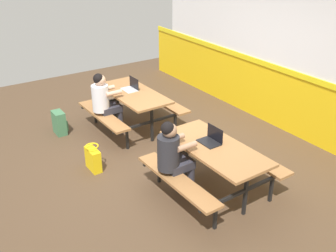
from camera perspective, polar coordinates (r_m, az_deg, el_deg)
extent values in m
cube|color=#4C3826|center=(6.71, -0.31, -4.39)|extent=(10.00, 10.00, 0.02)
cube|color=yellow|center=(7.95, 14.73, 4.24)|extent=(8.00, 0.12, 1.10)
cube|color=yellow|center=(7.71, 14.90, 8.29)|extent=(8.00, 0.03, 0.10)
cube|color=silver|center=(7.58, 15.90, 13.75)|extent=(6.72, 0.12, 1.40)
cube|color=#9E6B3D|center=(7.38, -5.06, 4.73)|extent=(1.65, 0.78, 0.04)
cube|color=#9E6B3D|center=(7.23, -9.33, 1.51)|extent=(1.56, 0.31, 0.04)
cube|color=#9E6B3D|center=(7.79, -0.93, 3.72)|extent=(1.56, 0.31, 0.04)
cube|color=black|center=(8.04, -7.24, 3.62)|extent=(0.04, 0.04, 0.70)
cube|color=black|center=(8.03, -7.26, 3.88)|extent=(0.07, 1.55, 0.04)
cube|color=black|center=(7.90, -10.43, 1.82)|extent=(0.04, 0.04, 0.41)
cube|color=black|center=(8.32, -4.09, 3.47)|extent=(0.04, 0.04, 0.41)
cube|color=black|center=(7.02, -2.34, 0.36)|extent=(0.04, 0.04, 0.70)
cube|color=black|center=(7.00, -2.34, 0.66)|extent=(0.07, 1.55, 0.04)
cube|color=black|center=(6.86, -5.90, -1.77)|extent=(0.04, 0.04, 0.41)
cube|color=black|center=(7.34, 1.03, 0.32)|extent=(0.04, 0.04, 0.41)
cube|color=#9E6B3D|center=(5.51, 6.77, -3.15)|extent=(1.65, 0.78, 0.04)
cube|color=#9E6B3D|center=(5.32, 1.37, -7.80)|extent=(1.56, 0.31, 0.04)
cube|color=#9E6B3D|center=(6.04, 11.21, -3.85)|extent=(1.56, 0.31, 0.04)
cube|color=black|center=(6.12, 2.69, -3.78)|extent=(0.04, 0.04, 0.70)
cube|color=black|center=(6.10, 2.70, -3.46)|extent=(0.07, 1.55, 0.04)
cube|color=black|center=(5.94, -1.28, -6.38)|extent=(0.04, 0.04, 0.41)
cube|color=black|center=(6.47, 6.26, -3.61)|extent=(0.04, 0.04, 0.41)
cube|color=black|center=(5.32, 11.10, -9.38)|extent=(0.04, 0.04, 0.70)
cube|color=black|center=(5.30, 11.14, -9.02)|extent=(0.07, 1.55, 0.04)
cube|color=black|center=(5.12, 6.82, -12.69)|extent=(0.04, 0.04, 0.41)
cube|color=black|center=(5.73, 14.64, -8.75)|extent=(0.04, 0.04, 0.41)
cylinder|color=#2D2D38|center=(7.56, -7.51, 1.05)|extent=(0.11, 0.11, 0.45)
cylinder|color=#2D2D38|center=(7.41, -6.86, 0.57)|extent=(0.11, 0.11, 0.45)
cube|color=#2D2D38|center=(7.31, -8.36, 2.54)|extent=(0.31, 0.38, 0.12)
cylinder|color=silver|center=(7.15, -9.71, 3.99)|extent=(0.30, 0.30, 0.48)
cylinder|color=tan|center=(7.31, -8.83, 5.37)|extent=(0.08, 0.30, 0.08)
cylinder|color=tan|center=(7.08, -7.81, 4.72)|extent=(0.08, 0.30, 0.08)
sphere|color=tan|center=(7.04, -9.76, 6.51)|extent=(0.20, 0.20, 0.20)
sphere|color=black|center=(7.02, -10.01, 6.73)|extent=(0.18, 0.18, 0.18)
cylinder|color=#2D2D38|center=(5.80, 2.19, -7.09)|extent=(0.11, 0.11, 0.45)
cylinder|color=#2D2D38|center=(5.68, 3.28, -7.90)|extent=(0.11, 0.11, 0.45)
cube|color=#2D2D38|center=(5.51, 1.52, -5.52)|extent=(0.31, 0.38, 0.12)
cylinder|color=#26262B|center=(5.30, 0.05, -3.86)|extent=(0.30, 0.30, 0.48)
cylinder|color=#A57A5B|center=(5.45, 0.95, -1.79)|extent=(0.08, 0.30, 0.08)
cylinder|color=#A57A5B|center=(5.25, 2.72, -2.96)|extent=(0.08, 0.30, 0.08)
sphere|color=#A57A5B|center=(5.15, 0.23, -0.62)|extent=(0.20, 0.20, 0.20)
sphere|color=black|center=(5.12, -0.04, -0.35)|extent=(0.18, 0.18, 0.18)
cube|color=silver|center=(7.48, -5.59, 5.23)|extent=(0.32, 0.23, 0.01)
cube|color=black|center=(7.49, -4.92, 6.20)|extent=(0.32, 0.01, 0.21)
cube|color=black|center=(5.58, 5.90, -2.37)|extent=(0.32, 0.23, 0.01)
cube|color=black|center=(5.59, 6.79, -1.07)|extent=(0.32, 0.01, 0.21)
cube|color=#3F724C|center=(7.61, -15.40, 0.44)|extent=(0.30, 0.18, 0.44)
cube|color=#3F724C|center=(7.67, -14.57, 0.20)|extent=(0.21, 0.04, 0.19)
cube|color=yellow|center=(6.37, -10.72, -4.76)|extent=(0.34, 0.14, 0.36)
torus|color=yellow|center=(6.25, -10.90, -2.86)|extent=(0.21, 0.21, 0.02)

